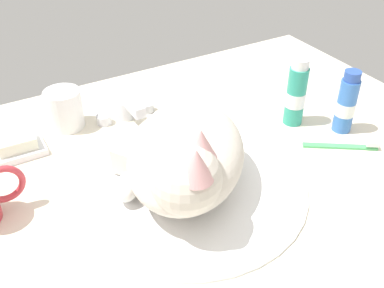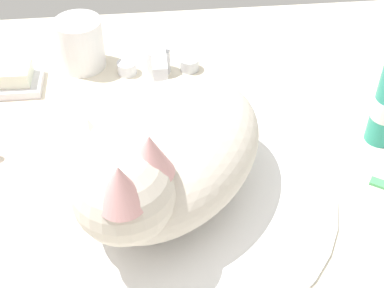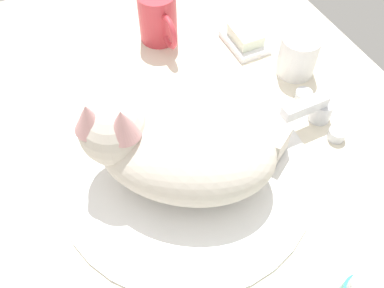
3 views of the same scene
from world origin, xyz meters
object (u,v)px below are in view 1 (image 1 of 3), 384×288
Objects in this scene: rinse_cup at (64,109)px; toothpaste_bottle at (296,94)px; toothbrush at (345,145)px; soap_bar at (16,143)px; cat at (184,158)px; mouthwash_bottle at (344,102)px; faucet at (128,109)px.

toothpaste_bottle reaches higher than rinse_cup.
toothbrush is at bearing -37.83° from rinse_cup.
toothpaste_bottle is at bearing -18.25° from soap_bar.
cat reaches higher than soap_bar.
cat is 31.55cm from toothbrush.
toothbrush is at bearing -76.86° from toothpaste_bottle.
rinse_cup is 11.06cm from soap_bar.
cat is at bearing -164.57° from toothpaste_bottle.
rinse_cup is at bearing 149.24° from mouthwash_bottle.
faucet reaches higher than soap_bar.
toothbrush is at bearing -43.16° from faucet.
rinse_cup is at bearing 23.67° from soap_bar.
soap_bar is 0.49× the size of toothpaste_bottle.
cat is at bearing -49.72° from soap_bar.
mouthwash_bottle is (34.34, 1.64, -1.31)cm from cat.
cat is 4.20× the size of rinse_cup.
cat reaches higher than mouthwash_bottle.
mouthwash_bottle is at bearing 2.73° from cat.
soap_bar reaches higher than toothbrush.
rinse_cup is 43.13cm from toothpaste_bottle.
toothbrush is (30.70, -3.56, -6.36)cm from cat.
rinse_cup is 0.62× the size of mouthwash_bottle.
soap_bar is at bearing -178.25° from faucet.
faucet is at bearing -18.88° from rinse_cup.
soap_bar is (-19.99, 23.59, -4.59)cm from cat.
mouthwash_bottle is at bearing -22.00° from soap_bar.
cat reaches higher than faucet.
soap_bar is 0.56× the size of toothbrush.
mouthwash_bottle is 1.04× the size of toothbrush.
faucet is 31.85cm from toothpaste_bottle.
faucet is 1.60× the size of rinse_cup.
toothpaste_bottle reaches higher than soap_bar.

